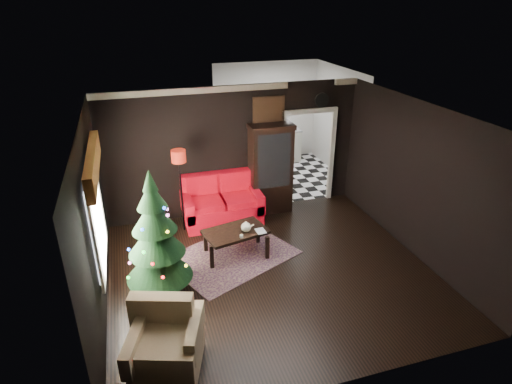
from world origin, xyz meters
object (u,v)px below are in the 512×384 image
object	(u,v)px
armchair	(166,340)
christmas_tree	(156,234)
teapot	(246,227)
loveseat	(222,200)
floor_lamp	(182,193)
wall_clock	(322,100)
kitchen_table	(276,169)
curio_cabinet	(270,171)
coffee_table	(236,242)

from	to	relation	value
armchair	christmas_tree	bearing A→B (deg)	105.91
teapot	loveseat	bearing A→B (deg)	94.99
floor_lamp	wall_clock	xyz separation A→B (m)	(3.19, 0.51, 1.55)
armchair	kitchen_table	distance (m)	6.29
christmas_tree	kitchen_table	xyz separation A→B (m)	(3.29, 3.63, -0.68)
wall_clock	kitchen_table	world-z (taller)	wall_clock
curio_cabinet	wall_clock	world-z (taller)	wall_clock
floor_lamp	coffee_table	bearing A→B (deg)	-57.14
floor_lamp	christmas_tree	size ratio (longest dim) A/B	0.90
christmas_tree	coffee_table	bearing A→B (deg)	24.05
teapot	kitchen_table	xyz separation A→B (m)	(1.68, 3.08, -0.24)
floor_lamp	teapot	bearing A→B (deg)	-53.78
wall_clock	kitchen_table	bearing A→B (deg)	113.75
curio_cabinet	kitchen_table	bearing A→B (deg)	65.56
loveseat	kitchen_table	world-z (taller)	loveseat
floor_lamp	loveseat	bearing A→B (deg)	7.64
floor_lamp	kitchen_table	size ratio (longest dim) A/B	2.42
loveseat	wall_clock	bearing A→B (deg)	9.66
christmas_tree	armchair	world-z (taller)	christmas_tree
curio_cabinet	kitchen_table	world-z (taller)	curio_cabinet
teapot	wall_clock	xyz separation A→B (m)	(2.23, 1.83, 1.77)
armchair	wall_clock	bearing A→B (deg)	64.55
loveseat	floor_lamp	bearing A→B (deg)	-172.36
floor_lamp	wall_clock	bearing A→B (deg)	9.13
teapot	coffee_table	bearing A→B (deg)	151.88
curio_cabinet	coffee_table	size ratio (longest dim) A/B	1.69
loveseat	christmas_tree	bearing A→B (deg)	-126.93
curio_cabinet	wall_clock	xyz separation A→B (m)	(1.20, 0.18, 1.43)
christmas_tree	floor_lamp	bearing A→B (deg)	70.85
christmas_tree	teapot	distance (m)	1.76
curio_cabinet	kitchen_table	size ratio (longest dim) A/B	2.53
kitchen_table	coffee_table	bearing A→B (deg)	-121.76
kitchen_table	floor_lamp	bearing A→B (deg)	-146.26
floor_lamp	coffee_table	world-z (taller)	floor_lamp
christmas_tree	teapot	world-z (taller)	christmas_tree
christmas_tree	armchair	distance (m)	1.79
coffee_table	teapot	world-z (taller)	teapot
floor_lamp	kitchen_table	distance (m)	3.21
floor_lamp	teapot	xyz separation A→B (m)	(0.96, -1.32, -0.22)
wall_clock	christmas_tree	bearing A→B (deg)	-148.21
loveseat	floor_lamp	world-z (taller)	floor_lamp
armchair	teapot	bearing A→B (deg)	71.40
kitchen_table	curio_cabinet	bearing A→B (deg)	-114.44
floor_lamp	kitchen_table	xyz separation A→B (m)	(2.64, 1.76, -0.45)
christmas_tree	teapot	bearing A→B (deg)	18.82
teapot	wall_clock	distance (m)	3.38
coffee_table	teapot	size ratio (longest dim) A/B	5.49
coffee_table	teapot	bearing A→B (deg)	-28.12
armchair	teapot	size ratio (longest dim) A/B	4.42
floor_lamp	curio_cabinet	bearing A→B (deg)	9.49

